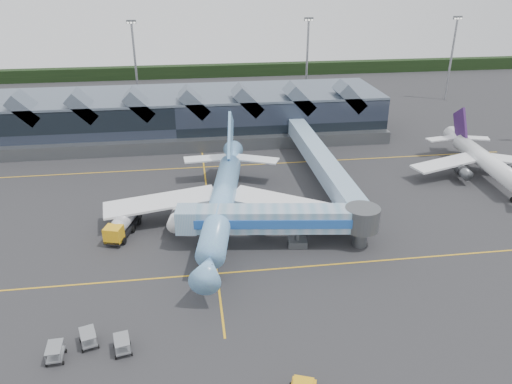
{
  "coord_description": "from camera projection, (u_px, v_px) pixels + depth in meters",
  "views": [
    {
      "loc": [
        -2.46,
        -60.51,
        35.49
      ],
      "look_at": [
        6.73,
        4.74,
        5.0
      ],
      "focal_mm": 35.0,
      "sensor_mm": 36.0,
      "label": 1
    }
  ],
  "objects": [
    {
      "name": "baggage_carts",
      "position": [
        89.0,
        345.0,
        49.54
      ],
      "size": [
        8.1,
        4.14,
        1.61
      ],
      "rotation": [
        0.0,
        0.0,
        0.2
      ],
      "color": "gray",
      "rests_on": "ground"
    },
    {
      "name": "jet_bridge",
      "position": [
        289.0,
        220.0,
        66.92
      ],
      "size": [
        27.27,
        7.34,
        5.86
      ],
      "rotation": [
        0.0,
        0.0,
        -0.13
      ],
      "color": "#74A3C1",
      "rests_on": "ground"
    },
    {
      "name": "taxi_stripes",
      "position": [
        209.0,
        209.0,
        78.58
      ],
      "size": [
        120.0,
        60.0,
        0.01
      ],
      "color": "gold",
      "rests_on": "ground"
    },
    {
      "name": "main_airliner",
      "position": [
        223.0,
        198.0,
        73.21
      ],
      "size": [
        35.32,
        41.09,
        13.24
      ],
      "rotation": [
        0.0,
        0.0,
        -0.17
      ],
      "color": "#6D95DC",
      "rests_on": "ground"
    },
    {
      "name": "regional_jet",
      "position": [
        484.0,
        159.0,
        89.51
      ],
      "size": [
        27.16,
        29.66,
        10.18
      ],
      "rotation": [
        0.0,
        0.0,
        -0.07
      ],
      "color": "white",
      "rests_on": "ground"
    },
    {
      "name": "terminal",
      "position": [
        176.0,
        115.0,
        109.46
      ],
      "size": [
        90.0,
        22.25,
        12.52
      ],
      "color": "black",
      "rests_on": "ground"
    },
    {
      "name": "ground",
      "position": [
        213.0,
        241.0,
        69.59
      ],
      "size": [
        260.0,
        260.0,
        0.0
      ],
      "primitive_type": "plane",
      "color": "#2A2A2C",
      "rests_on": "ground"
    },
    {
      "name": "fuel_truck",
      "position": [
        124.0,
        222.0,
        71.18
      ],
      "size": [
        4.66,
        9.25,
        3.1
      ],
      "rotation": [
        0.0,
        0.0,
        -0.29
      ],
      "color": "black",
      "rests_on": "ground"
    },
    {
      "name": "light_masts",
      "position": [
        280.0,
        64.0,
        123.45
      ],
      "size": [
        132.4,
        42.56,
        22.45
      ],
      "color": "gray",
      "rests_on": "ground"
    },
    {
      "name": "tree_line_far",
      "position": [
        193.0,
        71.0,
        167.61
      ],
      "size": [
        260.0,
        4.0,
        4.0
      ],
      "primitive_type": "cube",
      "color": "black",
      "rests_on": "ground"
    }
  ]
}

